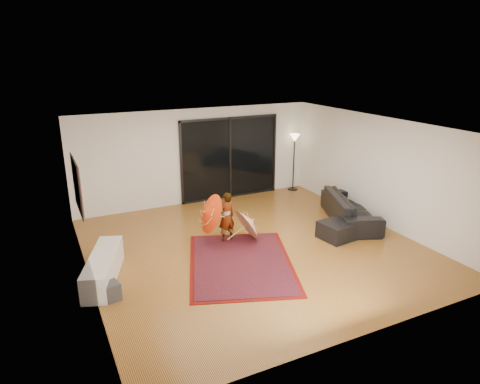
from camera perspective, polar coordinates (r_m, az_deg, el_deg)
floor at (r=9.65m, az=1.92°, el=-7.41°), size 7.00×7.00×0.00m
ceiling at (r=8.83m, az=2.10°, el=8.61°), size 7.00×7.00×0.00m
wall_back at (r=12.23m, az=-5.71°, el=4.76°), size 7.00×0.00×7.00m
wall_front at (r=6.49m, az=16.77°, el=-8.31°), size 7.00×0.00×7.00m
wall_left at (r=8.20m, az=-20.19°, el=-3.06°), size 0.00×7.00×7.00m
wall_right at (r=11.16m, az=18.11°, el=2.64°), size 0.00×7.00×7.00m
sliding_door at (r=12.61m, az=-1.37°, el=4.55°), size 3.06×0.07×2.40m
painting at (r=9.06m, az=-20.91°, el=0.84°), size 0.04×1.28×1.08m
media_console at (r=8.66m, az=-17.75°, el=-9.59°), size 1.06×1.88×0.51m
speaker at (r=8.03m, az=-16.81°, el=-12.56°), size 0.33×0.33×0.32m
persian_rug at (r=8.96m, az=0.11°, el=-9.43°), size 2.96×3.46×0.02m
sofa at (r=11.32m, az=14.49°, el=-2.13°), size 1.77×2.57×0.70m
ottoman at (r=10.26m, az=12.78°, el=-5.04°), size 0.79×0.79×0.40m
floor_lamp at (r=13.38m, az=7.27°, el=6.09°), size 0.31×0.31×1.78m
child at (r=9.75m, az=-1.82°, el=-3.36°), size 0.47×0.34×1.18m
parasol_orange at (r=9.46m, az=-4.75°, el=-3.16°), size 0.51×0.90×0.89m
parasol_white at (r=9.90m, az=1.72°, el=-3.54°), size 0.58×0.84×0.93m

